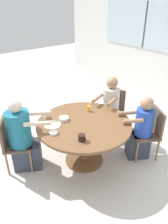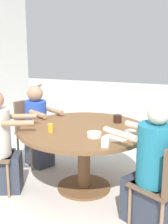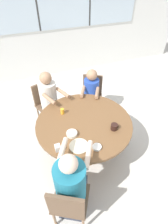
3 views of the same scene
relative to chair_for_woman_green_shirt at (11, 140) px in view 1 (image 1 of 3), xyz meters
name	(u,v)px [view 1 (image 1 of 3)]	position (x,y,z in m)	size (l,w,h in m)	color
ground_plane	(84,160)	(0.55, 0.93, -0.50)	(16.00, 16.00, 0.00)	beige
dining_table	(84,130)	(0.55, 0.93, 0.08)	(1.41, 1.41, 0.71)	brown
chair_for_woman_green_shirt	(11,140)	(0.00, 0.00, 0.00)	(0.55, 0.55, 0.84)	brown
chair_for_man_blue_shirt	(151,129)	(1.09, 1.86, 0.00)	(0.55, 0.55, 0.84)	brown
chair_for_man_teal_shirt	(113,107)	(0.17, 1.93, 0.00)	(0.52, 0.52, 0.84)	brown
person_woman_green_shirt	(23,139)	(0.08, 0.14, 0.01)	(0.60, 0.69, 1.15)	#333847
person_man_blue_shirt	(141,131)	(1.00, 1.72, -0.01)	(0.50, 0.58, 1.06)	#333847
person_man_teal_shirt	(110,110)	(0.22, 1.78, 0.02)	(0.48, 0.62, 1.14)	#333847
coffee_mug	(82,138)	(0.88, 0.63, 0.26)	(0.10, 0.10, 0.09)	black
juice_glass	(89,109)	(0.30, 1.21, 0.26)	(0.06, 0.06, 0.09)	gold
milk_carton_small	(46,115)	(0.06, 0.56, 0.26)	(0.07, 0.07, 0.09)	silver
bowl_white_shallow	(53,133)	(0.52, 0.42, 0.23)	(0.12, 0.12, 0.03)	white
bowl_cereal	(64,119)	(0.30, 0.74, 0.24)	(0.15, 0.15, 0.05)	silver
plate_tortillas	(53,125)	(0.32, 0.53, 0.22)	(0.25, 0.25, 0.01)	beige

